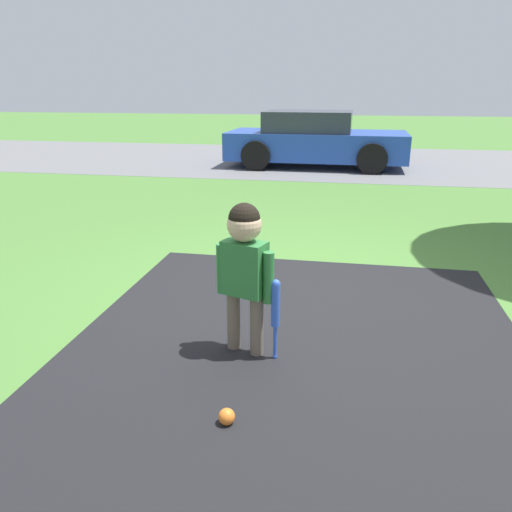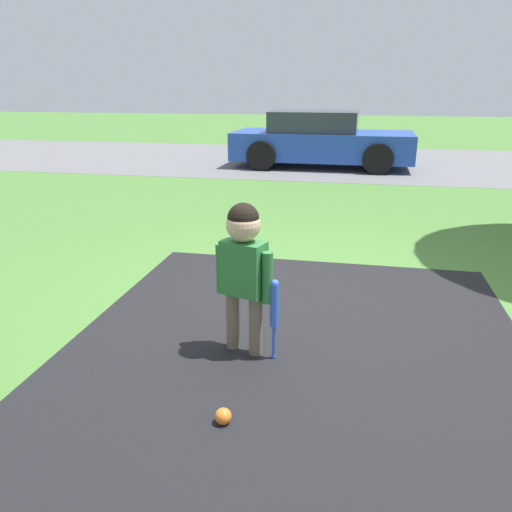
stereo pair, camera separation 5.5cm
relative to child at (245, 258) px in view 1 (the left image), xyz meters
name	(u,v)px [view 1 (the left image)]	position (x,y,z in m)	size (l,w,h in m)	color
ground_plane	(304,300)	(0.31, 0.94, -0.67)	(60.00, 60.00, 0.00)	#477533
street_strip	(337,161)	(0.31, 9.50, -0.67)	(40.00, 6.00, 0.01)	slate
child	(245,258)	(0.00, 0.00, 0.00)	(0.40, 0.24, 1.03)	#6B5B4C
baseball_bat	(276,308)	(0.22, -0.06, -0.30)	(0.06, 0.06, 0.56)	blue
sports_ball	(227,417)	(0.06, -0.79, -0.62)	(0.09, 0.09, 0.09)	orange
parked_car	(315,140)	(-0.18, 8.55, -0.09)	(3.97, 1.98, 1.22)	#2347AD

